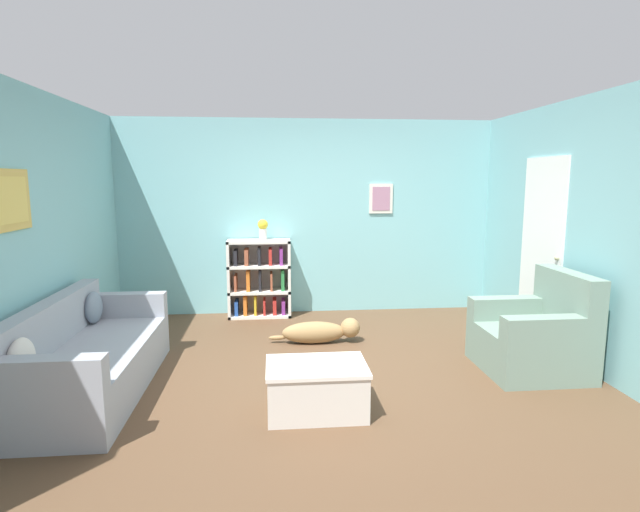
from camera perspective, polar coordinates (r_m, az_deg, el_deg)
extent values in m
plane|color=brown|center=(4.87, 0.45, -13.03)|extent=(14.00, 14.00, 0.00)
cube|color=#7AB7BC|center=(6.79, -1.47, 4.46)|extent=(5.60, 0.10, 2.60)
cube|color=silver|center=(6.85, 6.98, 6.53)|extent=(0.32, 0.02, 0.40)
cube|color=#A37089|center=(6.84, 7.01, 6.53)|extent=(0.24, 0.01, 0.32)
cube|color=#7AB7BC|center=(4.99, -30.11, 1.72)|extent=(0.10, 5.00, 2.60)
cube|color=gold|center=(4.58, -31.82, 5.47)|extent=(0.02, 0.56, 0.48)
cube|color=#DBBC56|center=(4.57, -31.68, 5.48)|extent=(0.01, 0.44, 0.36)
cube|color=#7AB7BC|center=(5.44, 28.30, 2.35)|extent=(0.10, 5.00, 2.60)
cube|color=white|center=(6.03, 23.96, 0.53)|extent=(0.02, 0.84, 2.05)
sphere|color=tan|center=(5.72, 25.44, -0.22)|extent=(0.05, 0.05, 0.05)
cube|color=#9399A3|center=(4.77, -24.43, -11.69)|extent=(0.84, 2.05, 0.41)
cube|color=#9399A3|center=(4.78, -28.63, -6.97)|extent=(0.16, 2.05, 0.39)
cube|color=#9399A3|center=(3.84, -29.37, -11.84)|extent=(0.84, 0.16, 0.24)
cube|color=#9399A3|center=(5.54, -21.50, -5.21)|extent=(0.84, 0.16, 0.24)
ellipsoid|color=beige|center=(4.12, -30.97, -10.13)|extent=(0.14, 0.31, 0.31)
ellipsoid|color=slate|center=(5.39, -24.45, -5.39)|extent=(0.14, 0.31, 0.31)
cube|color=silver|center=(6.67, -10.32, -2.60)|extent=(0.04, 0.33, 1.02)
cube|color=silver|center=(6.64, -3.56, -2.51)|extent=(0.04, 0.33, 1.02)
cube|color=silver|center=(6.80, -6.91, -2.30)|extent=(0.82, 0.02, 1.02)
cube|color=silver|center=(6.76, -6.87, -6.67)|extent=(0.82, 0.33, 0.04)
cube|color=silver|center=(6.68, -6.92, -4.00)|extent=(0.82, 0.33, 0.04)
cube|color=silver|center=(6.61, -6.97, -1.11)|extent=(0.82, 0.33, 0.04)
cube|color=silver|center=(6.57, -7.02, 1.67)|extent=(0.82, 0.33, 0.04)
cube|color=#234C9E|center=(6.74, -9.48, -5.87)|extent=(0.04, 0.25, 0.21)
cube|color=brown|center=(6.66, -9.60, -3.02)|extent=(0.03, 0.25, 0.21)
cube|color=black|center=(6.60, -9.59, -0.14)|extent=(0.04, 0.25, 0.20)
cube|color=orange|center=(6.72, -8.51, -5.58)|extent=(0.04, 0.25, 0.27)
cube|color=orange|center=(6.64, -8.19, -2.75)|extent=(0.05, 0.25, 0.27)
cube|color=brown|center=(6.59, -8.38, -0.09)|extent=(0.05, 0.25, 0.21)
cube|color=gold|center=(6.71, -7.38, -5.56)|extent=(0.03, 0.25, 0.28)
cube|color=black|center=(6.64, -6.86, -2.69)|extent=(0.03, 0.25, 0.28)
cube|color=black|center=(6.58, -6.95, 0.01)|extent=(0.04, 0.25, 0.23)
cube|color=#B22823|center=(6.72, -6.37, -5.81)|extent=(0.03, 0.25, 0.21)
cube|color=brown|center=(6.64, -5.57, -2.87)|extent=(0.03, 0.25, 0.23)
cube|color=#B22823|center=(6.58, -5.70, -0.05)|extent=(0.04, 0.25, 0.21)
cube|color=#B22823|center=(6.72, -5.21, -5.80)|extent=(0.05, 0.25, 0.21)
cube|color=#287A3D|center=(6.64, -4.30, -2.68)|extent=(0.04, 0.25, 0.27)
cube|color=#7A2D84|center=(6.58, -4.47, 0.01)|extent=(0.04, 0.25, 0.22)
cube|color=#7A2D84|center=(6.72, -4.23, -5.83)|extent=(0.05, 0.25, 0.20)
cube|color=gray|center=(5.22, 22.75, -9.83)|extent=(0.88, 0.91, 0.41)
cube|color=gray|center=(5.27, 26.45, -4.52)|extent=(0.18, 0.91, 0.54)
cube|color=gray|center=(4.83, 25.02, -7.56)|extent=(0.88, 0.18, 0.22)
cube|color=gray|center=(5.45, 21.15, -5.53)|extent=(0.88, 0.18, 0.22)
cube|color=silver|center=(4.02, -0.40, -14.90)|extent=(0.75, 0.51, 0.39)
cube|color=white|center=(3.95, -0.40, -12.49)|extent=(0.78, 0.53, 0.03)
ellipsoid|color=#9E7A4C|center=(5.61, -0.70, -8.73)|extent=(0.71, 0.22, 0.24)
sphere|color=#9E7A4C|center=(5.64, 3.48, -8.17)|extent=(0.22, 0.22, 0.22)
ellipsoid|color=#9E7A4C|center=(5.65, -4.87, -9.29)|extent=(0.20, 0.05, 0.05)
cylinder|color=silver|center=(6.55, -6.54, 2.47)|extent=(0.10, 0.10, 0.15)
sphere|color=yellow|center=(6.54, -6.55, 3.60)|extent=(0.13, 0.13, 0.13)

